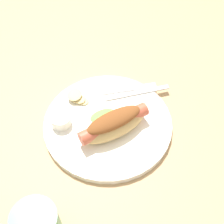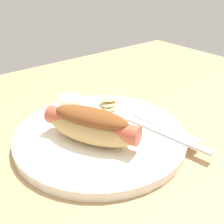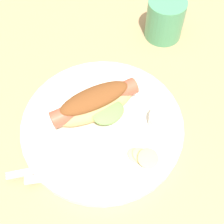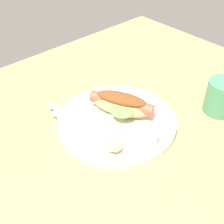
# 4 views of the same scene
# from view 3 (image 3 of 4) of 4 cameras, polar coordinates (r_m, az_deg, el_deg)

# --- Properties ---
(ground_plane) EXTENTS (1.20, 0.90, 0.02)m
(ground_plane) POSITION_cam_3_polar(r_m,az_deg,el_deg) (0.60, -2.84, -4.64)
(ground_plane) COLOR tan
(plate) EXTENTS (0.30, 0.30, 0.02)m
(plate) POSITION_cam_3_polar(r_m,az_deg,el_deg) (0.59, -1.76, -2.47)
(plate) COLOR white
(plate) RESTS_ON ground_plane
(hot_dog) EXTENTS (0.12, 0.17, 0.06)m
(hot_dog) POSITION_cam_3_polar(r_m,az_deg,el_deg) (0.57, -3.15, 1.64)
(hot_dog) COLOR tan
(hot_dog) RESTS_ON plate
(sauce_ramekin) EXTENTS (0.05, 0.05, 0.03)m
(sauce_ramekin) POSITION_cam_3_polar(r_m,az_deg,el_deg) (0.58, 9.00, -1.41)
(sauce_ramekin) COLOR white
(sauce_ramekin) RESTS_ON plate
(fork) EXTENTS (0.04, 0.17, 0.00)m
(fork) POSITION_cam_3_polar(r_m,az_deg,el_deg) (0.55, -9.75, -9.67)
(fork) COLOR silver
(fork) RESTS_ON plate
(knife) EXTENTS (0.03, 0.14, 0.00)m
(knife) POSITION_cam_3_polar(r_m,az_deg,el_deg) (0.54, -8.19, -11.19)
(knife) COLOR silver
(knife) RESTS_ON plate
(chips_pile) EXTENTS (0.05, 0.06, 0.02)m
(chips_pile) POSITION_cam_3_polar(r_m,az_deg,el_deg) (0.54, 5.75, -8.13)
(chips_pile) COLOR #D9C17F
(chips_pile) RESTS_ON plate
(drinking_cup) EXTENTS (0.08, 0.08, 0.09)m
(drinking_cup) POSITION_cam_3_polar(r_m,az_deg,el_deg) (0.73, 9.59, 16.31)
(drinking_cup) COLOR #4C9E6B
(drinking_cup) RESTS_ON ground_plane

